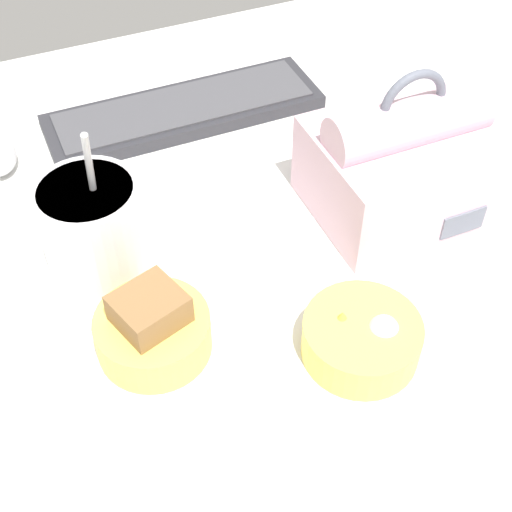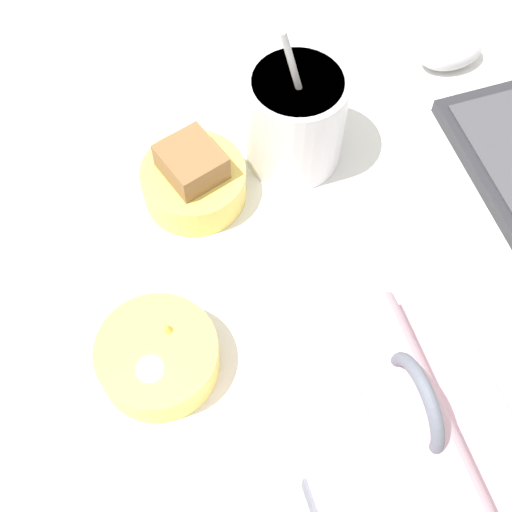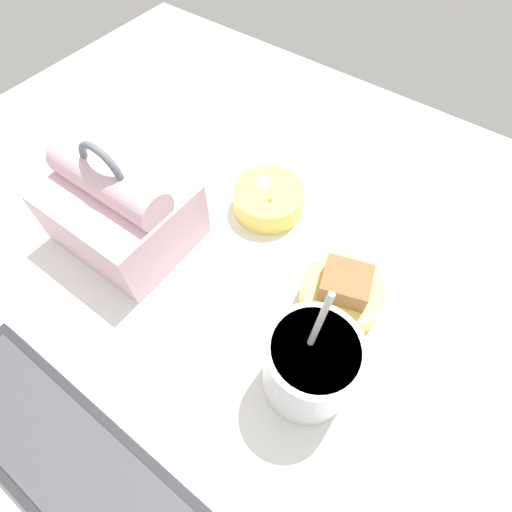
# 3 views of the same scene
# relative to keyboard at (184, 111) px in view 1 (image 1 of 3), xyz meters

# --- Properties ---
(desk_surface) EXTENTS (1.40, 1.10, 0.02)m
(desk_surface) POSITION_rel_keyboard_xyz_m (-0.04, -0.31, -0.02)
(desk_surface) COLOR white
(desk_surface) RESTS_ON ground
(keyboard) EXTENTS (0.37, 0.11, 0.02)m
(keyboard) POSITION_rel_keyboard_xyz_m (0.00, 0.00, 0.00)
(keyboard) COLOR #2D2D33
(keyboard) RESTS_ON desk_surface
(lunch_bag) EXTENTS (0.20, 0.17, 0.18)m
(lunch_bag) POSITION_rel_keyboard_xyz_m (0.17, -0.27, 0.05)
(lunch_bag) COLOR beige
(lunch_bag) RESTS_ON desk_surface
(soup_cup) EXTENTS (0.11, 0.11, 0.20)m
(soup_cup) POSITION_rel_keyboard_xyz_m (-0.18, -0.24, 0.05)
(soup_cup) COLOR silver
(soup_cup) RESTS_ON desk_surface
(bento_bowl_sandwich) EXTENTS (0.11, 0.11, 0.08)m
(bento_bowl_sandwich) POSITION_rel_keyboard_xyz_m (-0.16, -0.36, 0.02)
(bento_bowl_sandwich) COLOR #EFD65B
(bento_bowl_sandwich) RESTS_ON desk_surface
(bento_bowl_snacks) EXTENTS (0.12, 0.12, 0.05)m
(bento_bowl_snacks) POSITION_rel_keyboard_xyz_m (0.03, -0.44, 0.01)
(bento_bowl_snacks) COLOR #EFD65B
(bento_bowl_snacks) RESTS_ON desk_surface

